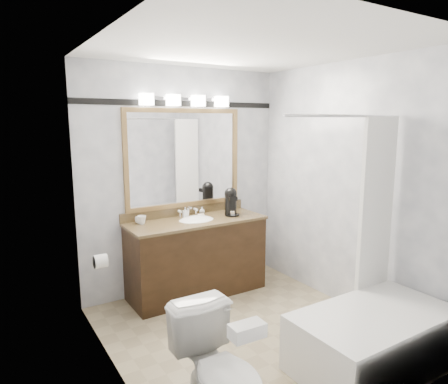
{
  "coord_description": "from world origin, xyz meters",
  "views": [
    {
      "loc": [
        -1.99,
        -2.74,
        1.91
      ],
      "look_at": [
        -0.06,
        0.35,
        1.26
      ],
      "focal_mm": 32.0,
      "sensor_mm": 36.0,
      "label": 1
    }
  ],
  "objects": [
    {
      "name": "room",
      "position": [
        0.0,
        0.0,
        1.25
      ],
      "size": [
        2.42,
        2.62,
        2.52
      ],
      "color": "#988967",
      "rests_on": "ground"
    },
    {
      "name": "vanity_light_bar",
      "position": [
        0.0,
        1.23,
        2.13
      ],
      "size": [
        1.02,
        0.14,
        0.12
      ],
      "color": "silver",
      "rests_on": "room"
    },
    {
      "name": "soap_bar",
      "position": [
        0.12,
        1.13,
        0.86
      ],
      "size": [
        0.08,
        0.05,
        0.02
      ],
      "primitive_type": "cube",
      "rotation": [
        0.0,
        0.0,
        -0.07
      ],
      "color": "beige",
      "rests_on": "vanity"
    },
    {
      "name": "cup_left",
      "position": [
        -0.58,
        1.19,
        0.89
      ],
      "size": [
        0.12,
        0.12,
        0.07
      ],
      "primitive_type": "imported",
      "rotation": [
        0.0,
        0.0,
        -0.4
      ],
      "color": "white",
      "rests_on": "vanity"
    },
    {
      "name": "tissue_box",
      "position": [
        -0.83,
        -1.12,
        0.8
      ],
      "size": [
        0.2,
        0.11,
        0.08
      ],
      "primitive_type": "cube",
      "rotation": [
        0.0,
        0.0,
        -0.04
      ],
      "color": "white",
      "rests_on": "toilet"
    },
    {
      "name": "coffee_maker",
      "position": [
        0.45,
        1.01,
        1.01
      ],
      "size": [
        0.17,
        0.21,
        0.32
      ],
      "rotation": [
        0.0,
        0.0,
        -0.27
      ],
      "color": "black",
      "rests_on": "vanity"
    },
    {
      "name": "tp_roll",
      "position": [
        -1.14,
        0.66,
        0.7
      ],
      "size": [
        0.11,
        0.12,
        0.12
      ],
      "primitive_type": "cylinder",
      "rotation": [
        0.0,
        1.57,
        0.0
      ],
      "color": "white",
      "rests_on": "room"
    },
    {
      "name": "vanity",
      "position": [
        0.0,
        1.02,
        0.44
      ],
      "size": [
        1.53,
        0.58,
        0.97
      ],
      "color": "black",
      "rests_on": "ground"
    },
    {
      "name": "bathtub",
      "position": [
        0.55,
        -0.9,
        0.28
      ],
      "size": [
        1.3,
        0.75,
        1.96
      ],
      "color": "white",
      "rests_on": "ground"
    },
    {
      "name": "mirror",
      "position": [
        0.0,
        1.28,
        1.5
      ],
      "size": [
        1.4,
        0.04,
        1.1
      ],
      "color": "#997645",
      "rests_on": "room"
    },
    {
      "name": "toilet",
      "position": [
        -0.83,
        -0.85,
        0.38
      ],
      "size": [
        0.43,
        0.75,
        0.76
      ],
      "primitive_type": "imported",
      "rotation": [
        0.0,
        0.0,
        -0.01
      ],
      "color": "white",
      "rests_on": "ground"
    },
    {
      "name": "soap_bottle_b",
      "position": [
        0.19,
        1.23,
        0.89
      ],
      "size": [
        0.08,
        0.08,
        0.08
      ],
      "primitive_type": "imported",
      "rotation": [
        0.0,
        0.0,
        0.37
      ],
      "color": "white",
      "rests_on": "vanity"
    },
    {
      "name": "soap_bottle_a",
      "position": [
        -0.06,
        1.17,
        0.91
      ],
      "size": [
        0.06,
        0.06,
        0.12
      ],
      "primitive_type": "imported",
      "rotation": [
        0.0,
        0.0,
        -0.16
      ],
      "color": "white",
      "rests_on": "vanity"
    },
    {
      "name": "accent_stripe",
      "position": [
        0.0,
        1.29,
        2.1
      ],
      "size": [
        2.4,
        0.01,
        0.06
      ],
      "primitive_type": "cube",
      "color": "black",
      "rests_on": "room"
    },
    {
      "name": "cup_right",
      "position": [
        -0.57,
        1.16,
        0.89
      ],
      "size": [
        0.12,
        0.12,
        0.09
      ],
      "primitive_type": "imported",
      "rotation": [
        0.0,
        0.0,
        -0.42
      ],
      "color": "white",
      "rests_on": "vanity"
    }
  ]
}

